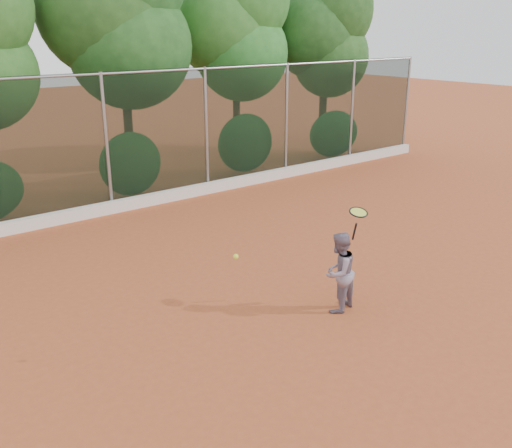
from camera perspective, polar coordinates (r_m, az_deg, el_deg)
ground at (r=9.78m, az=3.70°, el=-8.45°), size 80.00×80.00×0.00m
concrete_curb at (r=15.09m, az=-13.93°, el=1.70°), size 24.00×0.20×0.30m
tennis_player at (r=9.53m, az=8.26°, el=-4.80°), size 0.77×0.66×1.37m
chainlink_fence at (r=14.85m, az=-14.75°, el=8.16°), size 24.09×0.09×3.50m
foliage_backdrop at (r=16.25m, az=-20.41°, el=17.57°), size 23.70×3.63×7.55m
tennis_racket at (r=9.47m, az=10.17°, el=0.94°), size 0.40×0.39×0.57m
tennis_ball_in_flight at (r=7.59m, az=-2.03°, el=-3.27°), size 0.07×0.07×0.07m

